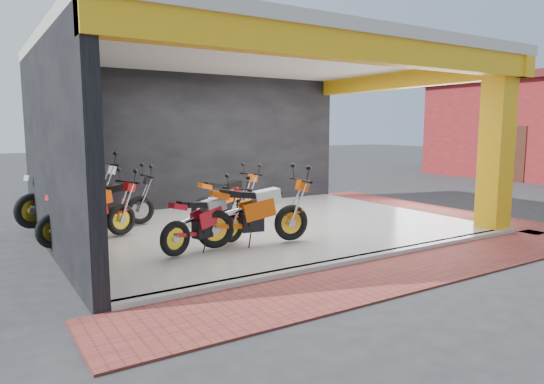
{
  "coord_description": "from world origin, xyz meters",
  "views": [
    {
      "loc": [
        -5.28,
        -6.6,
        2.12
      ],
      "look_at": [
        -0.37,
        1.19,
        0.9
      ],
      "focal_mm": 32.0,
      "sensor_mm": 36.0,
      "label": 1
    }
  ],
  "objects": [
    {
      "name": "paver_front",
      "position": [
        0.0,
        -1.8,
        0.01
      ],
      "size": [
        9.0,
        1.4,
        0.03
      ],
      "primitive_type": "cube",
      "color": "#994132",
      "rests_on": "ground"
    },
    {
      "name": "showroom_ceiling",
      "position": [
        0.0,
        2.0,
        3.6
      ],
      "size": [
        8.4,
        6.4,
        0.2
      ],
      "primitive_type": "cube",
      "color": "beige",
      "rests_on": "corner_column"
    },
    {
      "name": "corner_column",
      "position": [
        3.75,
        -0.75,
        1.75
      ],
      "size": [
        0.5,
        0.5,
        3.5
      ],
      "primitive_type": "cube",
      "color": "#E9AB13",
      "rests_on": "ground"
    },
    {
      "name": "ground",
      "position": [
        0.0,
        0.0,
        0.0
      ],
      "size": [
        80.0,
        80.0,
        0.0
      ],
      "primitive_type": "plane",
      "color": "#2D2D30",
      "rests_on": "ground"
    },
    {
      "name": "header_beam_front",
      "position": [
        0.0,
        -1.0,
        3.3
      ],
      "size": [
        8.4,
        0.3,
        0.4
      ],
      "primitive_type": "cube",
      "color": "#E9AB13",
      "rests_on": "corner_column"
    },
    {
      "name": "floor_kerb",
      "position": [
        0.0,
        -1.02,
        0.05
      ],
      "size": [
        8.0,
        0.2,
        0.1
      ],
      "primitive_type": "cube",
      "color": "silver",
      "rests_on": "ground"
    },
    {
      "name": "moto_row_e",
      "position": [
        -2.8,
        4.5,
        0.82
      ],
      "size": [
        2.53,
        1.59,
        1.45
      ],
      "primitive_type": null,
      "rotation": [
        0.0,
        0.0,
        0.33
      ],
      "color": "#AEB1B6",
      "rests_on": "showroom_floor"
    },
    {
      "name": "moto_row_d",
      "position": [
        -2.29,
        3.3,
        0.71
      ],
      "size": [
        2.03,
        0.79,
        1.23
      ],
      "primitive_type": null,
      "rotation": [
        0.0,
        0.0,
        0.02
      ],
      "color": "black",
      "rests_on": "showroom_floor"
    },
    {
      "name": "header_beam_right",
      "position": [
        4.0,
        2.0,
        3.3
      ],
      "size": [
        0.3,
        6.4,
        0.4
      ],
      "primitive_type": "cube",
      "color": "#E9AB13",
      "rests_on": "corner_column"
    },
    {
      "name": "moto_hero",
      "position": [
        -0.47,
        0.39,
        0.76
      ],
      "size": [
        2.26,
        1.11,
        1.32
      ],
      "primitive_type": null,
      "rotation": [
        0.0,
        0.0,
        -0.15
      ],
      "color": "#E05209",
      "rests_on": "showroom_floor"
    },
    {
      "name": "back_wall",
      "position": [
        0.0,
        5.1,
        1.75
      ],
      "size": [
        8.2,
        0.2,
        3.5
      ],
      "primitive_type": "cube",
      "color": "black",
      "rests_on": "ground"
    },
    {
      "name": "paver_right",
      "position": [
        4.8,
        2.0,
        0.01
      ],
      "size": [
        1.4,
        7.0,
        0.03
      ],
      "primitive_type": "cube",
      "color": "#994132",
      "rests_on": "ground"
    },
    {
      "name": "showroom_floor",
      "position": [
        0.0,
        2.0,
        0.05
      ],
      "size": [
        8.0,
        6.0,
        0.1
      ],
      "primitive_type": "cube",
      "color": "silver",
      "rests_on": "ground"
    },
    {
      "name": "moto_row_a",
      "position": [
        -1.44,
        0.83,
        0.68
      ],
      "size": [
        2.02,
        1.22,
        1.16
      ],
      "primitive_type": null,
      "rotation": [
        0.0,
        0.0,
        0.29
      ],
      "color": "red",
      "rests_on": "showroom_floor"
    },
    {
      "name": "moto_row_c",
      "position": [
        -2.92,
        2.45,
        0.71
      ],
      "size": [
        2.12,
        1.31,
        1.22
      ],
      "primitive_type": null,
      "rotation": [
        0.0,
        0.0,
        0.31
      ],
      "color": "red",
      "rests_on": "showroom_floor"
    },
    {
      "name": "left_wall",
      "position": [
        -4.1,
        2.0,
        1.75
      ],
      "size": [
        0.2,
        6.2,
        3.5
      ],
      "primitive_type": "cube",
      "color": "black",
      "rests_on": "ground"
    },
    {
      "name": "moto_row_b",
      "position": [
        0.01,
        2.87,
        0.69
      ],
      "size": [
        2.05,
        1.17,
        1.18
      ],
      "primitive_type": null,
      "rotation": [
        0.0,
        0.0,
        0.25
      ],
      "color": "#E44F09",
      "rests_on": "showroom_floor"
    }
  ]
}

